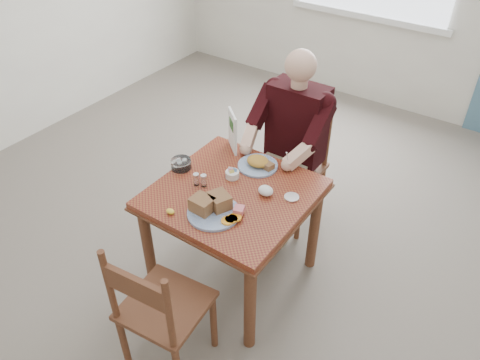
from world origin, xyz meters
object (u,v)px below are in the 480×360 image
Objects in this scene: chair_near at (160,310)px; diner at (292,132)px; chair_far at (295,164)px; far_plate at (259,163)px; table at (233,205)px; near_plate at (213,207)px.

chair_near is 0.69× the size of diner.
chair_far and chair_near have the same top height.
far_plate is at bearing -90.99° from chair_far.
diner is at bearing 90.00° from table.
chair_near is 0.62m from near_plate.
table is 0.97× the size of chair_near.
chair_far reaches higher than table.
diner is at bearing 88.80° from far_plate.
table is 0.33m from far_plate.
table is 0.97× the size of chair_far.
near_plate is (0.02, -1.02, 0.31)m from chair_far.
chair_near is 1.10m from far_plate.
chair_far is at bearing 92.50° from chair_near.
chair_far is 0.69× the size of diner.
near_plate is at bearing -84.19° from table.
table is at bearing -90.00° from chair_far.
diner is (0.00, -0.09, 0.33)m from chair_far.
diner is 4.46× the size of far_plate.
chair_far is 1.00× the size of chair_near.
near_plate is 0.52m from far_plate.
diner reaches higher than near_plate.
far_plate is (-0.01, 0.30, 0.14)m from table.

